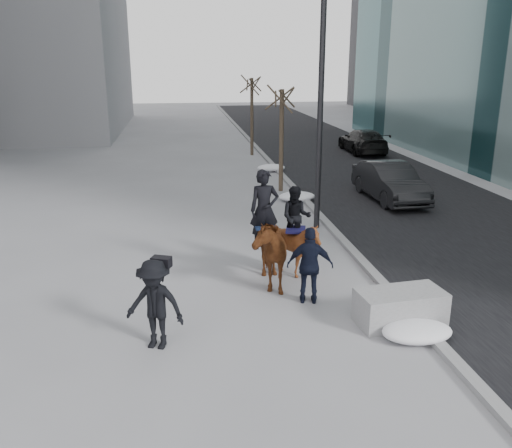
{
  "coord_description": "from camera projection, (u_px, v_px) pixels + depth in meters",
  "views": [
    {
      "loc": [
        -1.74,
        -10.99,
        5.24
      ],
      "look_at": [
        0.0,
        1.2,
        1.5
      ],
      "focal_mm": 38.0,
      "sensor_mm": 36.0,
      "label": 1
    }
  ],
  "objects": [
    {
      "name": "mounted_left",
      "position": [
        265.0,
        243.0,
        12.94
      ],
      "size": [
        1.05,
        2.19,
        2.79
      ],
      "color": "#471F0E",
      "rests_on": "ground"
    },
    {
      "name": "car_near",
      "position": [
        390.0,
        182.0,
        20.91
      ],
      "size": [
        1.7,
        4.46,
        1.45
      ],
      "primitive_type": "imported",
      "rotation": [
        0.0,
        0.0,
        0.04
      ],
      "color": "black",
      "rests_on": "ground"
    },
    {
      "name": "tree_near",
      "position": [
        281.0,
        136.0,
        21.97
      ],
      "size": [
        1.2,
        1.2,
        4.59
      ],
      "primitive_type": null,
      "color": "#3C2D23",
      "rests_on": "ground"
    },
    {
      "name": "road",
      "position": [
        392.0,
        191.0,
        22.58
      ],
      "size": [
        8.0,
        90.0,
        0.01
      ],
      "primitive_type": "cube",
      "color": "black",
      "rests_on": "ground"
    },
    {
      "name": "curb",
      "position": [
        298.0,
        193.0,
        22.03
      ],
      "size": [
        0.25,
        90.0,
        0.12
      ],
      "primitive_type": "cube",
      "color": "gray",
      "rests_on": "ground"
    },
    {
      "name": "snow_piles",
      "position": [
        308.0,
        209.0,
        19.2
      ],
      "size": [
        1.41,
        17.77,
        0.36
      ],
      "color": "white",
      "rests_on": "ground"
    },
    {
      "name": "ground",
      "position": [
        264.0,
        303.0,
        12.16
      ],
      "size": [
        120.0,
        120.0,
        0.0
      ],
      "primitive_type": "plane",
      "color": "gray",
      "rests_on": "ground"
    },
    {
      "name": "planter",
      "position": [
        400.0,
        307.0,
        11.15
      ],
      "size": [
        1.86,
        1.07,
        0.71
      ],
      "primitive_type": "cube",
      "rotation": [
        0.0,
        0.0,
        0.1
      ],
      "color": "#949497",
      "rests_on": "ground"
    },
    {
      "name": "mounted_right",
      "position": [
        296.0,
        241.0,
        13.49
      ],
      "size": [
        1.5,
        1.61,
        2.28
      ],
      "color": "#532E10",
      "rests_on": "ground"
    },
    {
      "name": "feeder",
      "position": [
        310.0,
        266.0,
        11.97
      ],
      "size": [
        1.1,
        0.97,
        1.75
      ],
      "color": "black",
      "rests_on": "ground"
    },
    {
      "name": "car_far",
      "position": [
        363.0,
        141.0,
        31.74
      ],
      "size": [
        2.03,
        4.79,
        1.38
      ],
      "primitive_type": "imported",
      "rotation": [
        0.0,
        0.0,
        3.12
      ],
      "color": "black",
      "rests_on": "ground"
    },
    {
      "name": "camera_crew",
      "position": [
        155.0,
        304.0,
        10.07
      ],
      "size": [
        1.3,
        1.03,
        1.75
      ],
      "color": "black",
      "rests_on": "ground"
    },
    {
      "name": "tree_far",
      "position": [
        252.0,
        113.0,
        30.44
      ],
      "size": [
        1.2,
        1.2,
        4.77
      ],
      "primitive_type": null,
      "color": "#3D3124",
      "rests_on": "ground"
    },
    {
      "name": "lamppost",
      "position": [
        322.0,
        68.0,
        16.22
      ],
      "size": [
        0.25,
        0.8,
        9.09
      ],
      "color": "black",
      "rests_on": "ground"
    }
  ]
}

